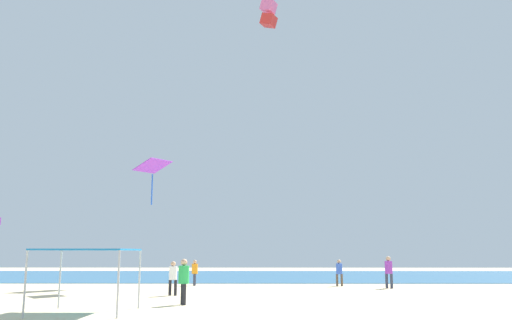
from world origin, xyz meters
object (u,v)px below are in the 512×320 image
(person_near_tent, at_px, (195,270))
(person_central, at_px, (389,269))
(kite_box_pink, at_px, (269,14))
(person_far_shore, at_px, (184,278))
(kite_diamond_purple, at_px, (153,168))
(person_rightmost, at_px, (173,275))
(person_leftmost, at_px, (339,270))
(canopy_tent, at_px, (88,252))

(person_near_tent, distance_m, person_central, 12.22)
(person_central, xyz_separation_m, kite_box_pink, (-6.96, 12.65, 22.29))
(person_far_shore, distance_m, kite_diamond_purple, 11.30)
(person_central, bearing_deg, person_near_tent, -145.55)
(person_near_tent, xyz_separation_m, kite_diamond_purple, (-2.20, -3.64, 6.16))
(person_central, distance_m, person_far_shore, 14.85)
(person_central, distance_m, person_rightmost, 13.24)
(kite_diamond_purple, bearing_deg, person_central, 131.15)
(person_leftmost, bearing_deg, canopy_tent, -114.21)
(canopy_tent, distance_m, person_near_tent, 15.82)
(canopy_tent, distance_m, person_rightmost, 8.05)
(person_near_tent, distance_m, person_far_shore, 12.66)
(kite_diamond_purple, bearing_deg, person_rightmost, 62.56)
(person_rightmost, distance_m, person_far_shore, 4.87)
(kite_diamond_purple, bearing_deg, person_leftmost, 142.23)
(canopy_tent, bearing_deg, kite_diamond_purple, 91.11)
(person_rightmost, distance_m, kite_box_pink, 29.24)
(person_far_shore, xyz_separation_m, kite_diamond_purple, (-3.30, 8.97, 6.03))
(canopy_tent, distance_m, kite_diamond_purple, 12.99)
(person_near_tent, xyz_separation_m, kite_box_pink, (5.00, 10.17, 22.44))
(person_leftmost, distance_m, kite_box_pink, 25.16)
(person_central, height_order, person_rightmost, person_central)
(person_leftmost, height_order, person_rightmost, person_rightmost)
(person_near_tent, xyz_separation_m, person_far_shore, (1.10, -12.61, 0.13))
(person_central, bearing_deg, canopy_tent, -90.44)
(person_central, bearing_deg, kite_diamond_purple, -129.14)
(kite_box_pink, xyz_separation_m, kite_diamond_purple, (-7.20, -13.81, -16.27))
(kite_box_pink, bearing_deg, person_rightmost, 10.05)
(person_far_shore, bearing_deg, person_near_tent, -13.48)
(kite_box_pink, height_order, kite_diamond_purple, kite_box_pink)
(person_central, xyz_separation_m, person_rightmost, (-12.08, -5.42, -0.12))
(canopy_tent, xyz_separation_m, kite_box_pink, (6.96, 25.81, 21.24))
(person_leftmost, xyz_separation_m, kite_diamond_purple, (-11.49, -3.24, 6.15))
(canopy_tent, distance_m, kite_box_pink, 34.14)
(kite_box_pink, bearing_deg, person_near_tent, -0.34)
(kite_box_pink, bearing_deg, person_central, 54.68)
(person_near_tent, relative_size, person_rightmost, 0.97)
(person_rightmost, bearing_deg, person_far_shore, -58.42)
(person_central, distance_m, kite_diamond_purple, 15.43)
(canopy_tent, bearing_deg, person_rightmost, 76.55)
(person_far_shore, height_order, kite_box_pink, kite_box_pink)
(person_near_tent, height_order, person_rightmost, person_rightmost)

